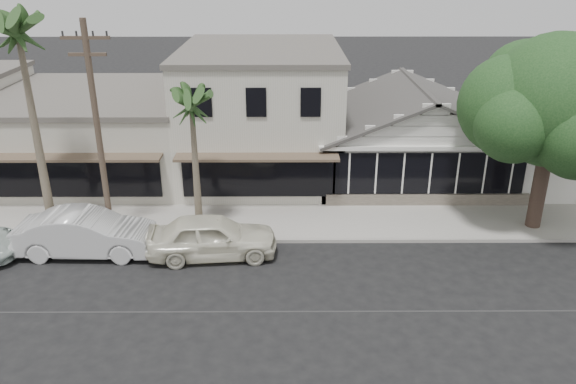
{
  "coord_description": "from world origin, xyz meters",
  "views": [
    {
      "loc": [
        -1.71,
        -15.81,
        11.04
      ],
      "look_at": [
        -1.61,
        6.0,
        1.85
      ],
      "focal_mm": 35.0,
      "sensor_mm": 36.0,
      "label": 1
    }
  ],
  "objects_px": {
    "utility_pole": "(98,131)",
    "shade_tree": "(551,103)",
    "car_0": "(212,236)",
    "car_1": "(87,233)"
  },
  "relations": [
    {
      "from": "utility_pole",
      "to": "shade_tree",
      "type": "distance_m",
      "value": 18.1
    },
    {
      "from": "shade_tree",
      "to": "utility_pole",
      "type": "bearing_deg",
      "value": -175.99
    },
    {
      "from": "utility_pole",
      "to": "car_0",
      "type": "relative_size",
      "value": 1.77
    },
    {
      "from": "utility_pole",
      "to": "shade_tree",
      "type": "xyz_separation_m",
      "value": [
        18.05,
        1.26,
        0.75
      ]
    },
    {
      "from": "utility_pole",
      "to": "car_0",
      "type": "height_order",
      "value": "utility_pole"
    },
    {
      "from": "utility_pole",
      "to": "shade_tree",
      "type": "height_order",
      "value": "utility_pole"
    },
    {
      "from": "car_0",
      "to": "shade_tree",
      "type": "distance_m",
      "value": 14.67
    },
    {
      "from": "utility_pole",
      "to": "car_0",
      "type": "distance_m",
      "value": 6.04
    },
    {
      "from": "shade_tree",
      "to": "car_1",
      "type": "bearing_deg",
      "value": -172.69
    },
    {
      "from": "shade_tree",
      "to": "car_0",
      "type": "bearing_deg",
      "value": -169.13
    }
  ]
}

